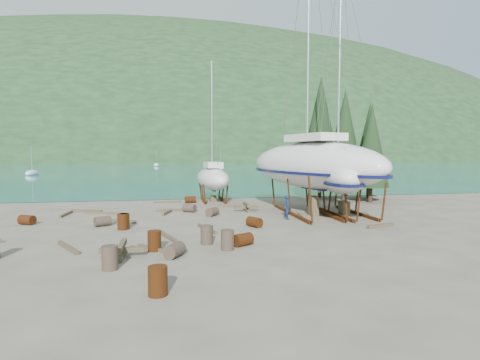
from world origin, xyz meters
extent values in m
plane|color=#5A5147|center=(0.00, 0.00, 0.00)|extent=(600.00, 600.00, 0.00)
plane|color=#1A6E86|center=(0.00, 315.00, 0.01)|extent=(700.00, 700.00, 0.00)
ellipsoid|color=black|center=(0.00, 320.00, 0.00)|extent=(800.00, 360.00, 110.00)
cube|color=beige|center=(-60.00, 190.00, 2.00)|extent=(6.00, 5.00, 4.00)
cube|color=#A54C2D|center=(-60.00, 190.00, 4.80)|extent=(6.60, 5.60, 1.60)
cube|color=beige|center=(-20.00, 190.00, 2.00)|extent=(6.00, 5.00, 4.00)
cube|color=#A54C2D|center=(-20.00, 190.00, 4.80)|extent=(6.60, 5.60, 1.60)
cube|color=beige|center=(30.00, 190.00, 2.00)|extent=(6.00, 5.00, 4.00)
cube|color=#A54C2D|center=(30.00, 190.00, 4.80)|extent=(6.60, 5.60, 1.60)
cylinder|color=black|center=(12.50, 12.00, 0.80)|extent=(0.36, 0.36, 1.60)
cone|color=black|center=(12.50, 12.00, 5.80)|extent=(3.60, 3.60, 8.40)
cylinder|color=black|center=(14.00, 10.00, 0.68)|extent=(0.36, 0.36, 1.36)
cone|color=black|center=(14.00, 10.00, 4.93)|extent=(3.06, 3.06, 7.14)
cylinder|color=black|center=(11.00, 14.00, 0.92)|extent=(0.36, 0.36, 1.84)
cone|color=black|center=(11.00, 14.00, 6.67)|extent=(4.14, 4.14, 9.66)
cylinder|color=black|center=(15.50, 13.00, 0.72)|extent=(0.36, 0.36, 1.44)
cone|color=black|center=(15.50, 13.00, 5.22)|extent=(3.24, 3.24, 7.56)
ellipsoid|color=silver|center=(-30.00, 60.00, 0.38)|extent=(2.00, 5.00, 1.40)
cylinder|color=silver|center=(-30.00, 60.00, 3.23)|extent=(0.08, 0.08, 5.00)
ellipsoid|color=silver|center=(10.00, 80.00, 0.38)|extent=(2.00, 5.00, 1.40)
cylinder|color=silver|center=(10.00, 80.00, 3.23)|extent=(0.08, 0.08, 5.00)
ellipsoid|color=silver|center=(-8.00, 110.00, 0.38)|extent=(2.00, 5.00, 1.40)
cylinder|color=silver|center=(-8.00, 110.00, 3.23)|extent=(0.08, 0.08, 5.00)
ellipsoid|color=silver|center=(6.58, 5.01, 3.43)|extent=(7.66, 14.30, 3.20)
cube|color=#0B0E3B|center=(6.58, 4.32, 2.28)|extent=(0.93, 2.44, 1.00)
cube|color=silver|center=(6.58, 4.32, 5.28)|extent=(3.26, 4.57, 0.50)
cylinder|color=silver|center=(6.58, 5.69, 13.37)|extent=(0.14, 0.14, 16.47)
cube|color=#542A0E|center=(5.18, 5.01, 0.10)|extent=(0.18, 7.55, 0.20)
cube|color=#542A0E|center=(7.98, 5.01, 0.10)|extent=(0.18, 7.55, 0.20)
cube|color=brown|center=(6.58, 4.32, 0.67)|extent=(0.50, 0.80, 1.33)
ellipsoid|color=silver|center=(8.57, 4.36, 2.82)|extent=(6.92, 11.53, 2.62)
cube|color=#0B0E3B|center=(8.57, 3.81, 1.96)|extent=(0.94, 1.96, 1.00)
cube|color=silver|center=(8.57, 3.81, 4.39)|extent=(2.83, 3.74, 0.50)
cylinder|color=silver|center=(8.57, 4.92, 10.90)|extent=(0.14, 0.14, 13.32)
cube|color=#542A0E|center=(7.44, 4.36, 0.10)|extent=(0.18, 6.10, 0.20)
cube|color=#542A0E|center=(9.70, 4.36, 0.10)|extent=(0.18, 6.10, 0.20)
cube|color=brown|center=(8.57, 3.81, 0.51)|extent=(0.50, 0.80, 1.01)
ellipsoid|color=silver|center=(0.69, 13.49, 1.99)|extent=(3.19, 7.95, 1.99)
cube|color=#0B0E3B|center=(0.69, 13.10, 1.45)|extent=(0.39, 1.41, 1.00)
cube|color=silver|center=(0.69, 13.10, 3.24)|extent=(1.56, 2.44, 0.50)
cylinder|color=silver|center=(0.69, 13.88, 7.74)|extent=(0.14, 0.14, 9.30)
cube|color=#542A0E|center=(-0.17, 13.49, 0.10)|extent=(0.18, 4.26, 0.20)
cube|color=#542A0E|center=(1.54, 13.49, 0.10)|extent=(0.18, 4.26, 0.20)
cube|color=brown|center=(0.69, 13.10, 0.25)|extent=(0.50, 0.80, 0.50)
imported|color=#11244D|center=(4.37, 3.13, 0.80)|extent=(0.57, 0.68, 1.60)
cylinder|color=#2D2823|center=(-2.82, -4.47, 0.29)|extent=(0.95, 1.05, 0.58)
cylinder|color=#542A0E|center=(-11.39, 4.21, 0.29)|extent=(1.04, 0.90, 0.58)
cylinder|color=#542A0E|center=(-3.34, -8.54, 0.44)|extent=(0.58, 0.58, 0.88)
cylinder|color=#542A0E|center=(-1.36, 12.43, 0.29)|extent=(0.95, 0.69, 0.58)
cylinder|color=#2D2823|center=(-0.53, -3.66, 0.44)|extent=(0.58, 0.58, 0.88)
cylinder|color=#542A0E|center=(1.75, 1.12, 0.29)|extent=(0.93, 1.05, 0.58)
cylinder|color=#542A0E|center=(-5.54, 1.85, 0.44)|extent=(0.58, 0.58, 0.88)
cylinder|color=#2D2823|center=(-1.67, 7.36, 0.29)|extent=(1.05, 0.95, 0.58)
cylinder|color=#2D2823|center=(-0.22, 5.37, 0.29)|extent=(1.00, 1.05, 0.58)
cylinder|color=#542A0E|center=(0.26, -3.10, 0.29)|extent=(1.05, 0.94, 0.58)
cylinder|color=#542A0E|center=(-3.67, -3.27, 0.44)|extent=(0.58, 0.58, 0.88)
cylinder|color=#542A0E|center=(-5.61, 1.71, 0.44)|extent=(0.58, 0.58, 0.88)
cylinder|color=#2D2823|center=(-6.89, 2.95, 0.29)|extent=(1.05, 0.92, 0.58)
cylinder|color=#2D2823|center=(-5.14, -5.70, 0.44)|extent=(0.58, 0.58, 0.88)
cylinder|color=#2D2823|center=(-1.32, -2.46, 0.44)|extent=(0.58, 0.58, 0.88)
cube|color=brown|center=(-3.31, 12.91, 0.07)|extent=(2.32, 0.60, 0.14)
cube|color=brown|center=(8.82, -0.29, 0.10)|extent=(1.83, 0.66, 0.19)
cube|color=brown|center=(-8.99, 8.61, 0.09)|extent=(2.33, 1.01, 0.19)
cube|color=brown|center=(-3.55, -3.37, 0.07)|extent=(1.83, 1.90, 0.15)
cube|color=brown|center=(-5.97, 4.00, 0.09)|extent=(1.85, 1.17, 0.17)
cube|color=brown|center=(-3.17, -0.77, 0.08)|extent=(1.07, 2.83, 0.16)
cube|color=brown|center=(1.57, 9.24, 0.10)|extent=(1.83, 1.06, 0.19)
cube|color=brown|center=(-3.28, 6.81, 0.09)|extent=(0.70, 1.79, 0.19)
cube|color=brown|center=(-2.74, 8.03, 0.08)|extent=(2.65, 0.61, 0.16)
cube|color=brown|center=(-1.02, 0.70, 0.08)|extent=(0.90, 2.50, 0.15)
cube|color=brown|center=(-7.44, -2.32, 0.08)|extent=(1.43, 2.26, 0.17)
cube|color=brown|center=(-7.58, 7.52, 0.07)|extent=(2.91, 1.50, 0.15)
cube|color=brown|center=(-10.06, 7.44, 0.08)|extent=(0.33, 2.28, 0.16)
cube|color=brown|center=(-4.92, -4.08, 0.10)|extent=(0.20, 1.80, 0.20)
cube|color=brown|center=(-4.92, -4.08, 0.30)|extent=(1.80, 0.20, 0.20)
cube|color=brown|center=(-4.92, -4.08, 0.50)|extent=(0.20, 1.80, 0.20)
cube|color=brown|center=(2.45, 7.00, 0.10)|extent=(0.20, 1.80, 0.20)
cube|color=brown|center=(2.45, 7.00, 0.30)|extent=(1.80, 0.20, 0.20)
cube|color=brown|center=(2.45, 7.00, 0.50)|extent=(0.20, 1.80, 0.20)
camera|label=1|loc=(-2.89, -19.65, 4.20)|focal=28.00mm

